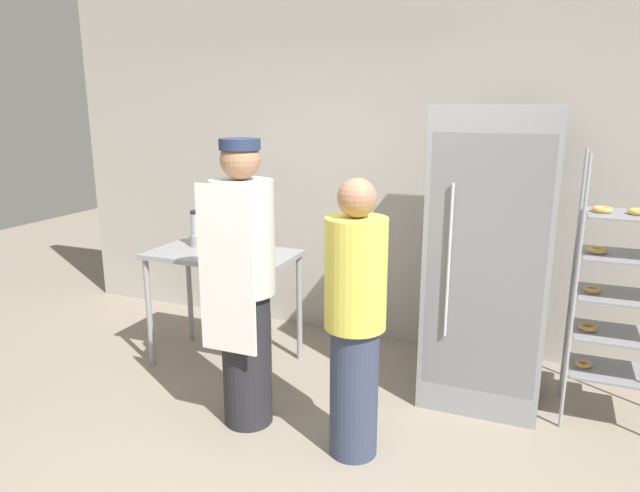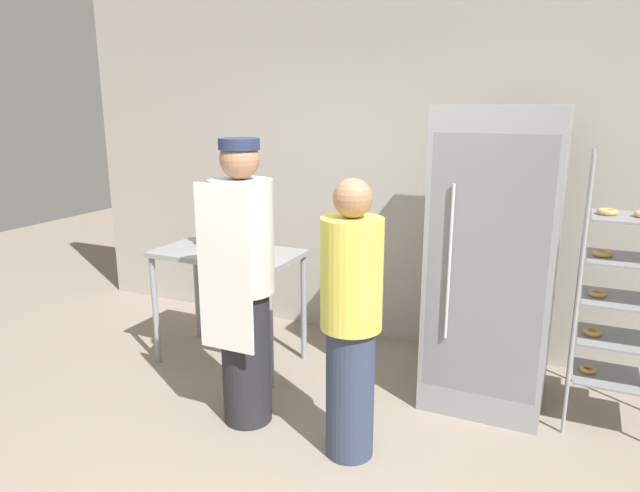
{
  "view_description": "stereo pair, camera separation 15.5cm",
  "coord_description": "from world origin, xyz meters",
  "px_view_note": "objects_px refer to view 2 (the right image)",
  "views": [
    {
      "loc": [
        1.12,
        -2.32,
        1.98
      ],
      "look_at": [
        -0.18,
        0.86,
        1.12
      ],
      "focal_mm": 32.0,
      "sensor_mm": 36.0,
      "label": 1
    },
    {
      "loc": [
        1.26,
        -2.25,
        1.98
      ],
      "look_at": [
        -0.18,
        0.86,
        1.12
      ],
      "focal_mm": 32.0,
      "sensor_mm": 36.0,
      "label": 2
    }
  ],
  "objects_px": {
    "baking_rack": "(633,297)",
    "blender_pitcher": "(205,229)",
    "refrigerator": "(494,259)",
    "donut_box": "(247,251)",
    "person_baker": "(243,281)",
    "person_customer": "(351,321)"
  },
  "relations": [
    {
      "from": "baking_rack",
      "to": "blender_pitcher",
      "type": "bearing_deg",
      "value": -178.45
    },
    {
      "from": "refrigerator",
      "to": "donut_box",
      "type": "height_order",
      "value": "refrigerator"
    },
    {
      "from": "baking_rack",
      "to": "person_baker",
      "type": "distance_m",
      "value": 2.33
    },
    {
      "from": "baking_rack",
      "to": "person_baker",
      "type": "height_order",
      "value": "person_baker"
    },
    {
      "from": "refrigerator",
      "to": "blender_pitcher",
      "type": "height_order",
      "value": "refrigerator"
    },
    {
      "from": "donut_box",
      "to": "person_baker",
      "type": "relative_size",
      "value": 0.15
    },
    {
      "from": "donut_box",
      "to": "person_customer",
      "type": "height_order",
      "value": "person_customer"
    },
    {
      "from": "donut_box",
      "to": "person_baker",
      "type": "distance_m",
      "value": 0.69
    },
    {
      "from": "refrigerator",
      "to": "donut_box",
      "type": "distance_m",
      "value": 1.72
    },
    {
      "from": "refrigerator",
      "to": "person_customer",
      "type": "relative_size",
      "value": 1.23
    },
    {
      "from": "person_customer",
      "to": "donut_box",
      "type": "bearing_deg",
      "value": 148.45
    },
    {
      "from": "baking_rack",
      "to": "blender_pitcher",
      "type": "height_order",
      "value": "baking_rack"
    },
    {
      "from": "person_baker",
      "to": "person_customer",
      "type": "relative_size",
      "value": 1.11
    },
    {
      "from": "baking_rack",
      "to": "donut_box",
      "type": "bearing_deg",
      "value": -173.36
    },
    {
      "from": "person_baker",
      "to": "blender_pitcher",
      "type": "bearing_deg",
      "value": 136.79
    },
    {
      "from": "baking_rack",
      "to": "person_customer",
      "type": "distance_m",
      "value": 1.71
    },
    {
      "from": "refrigerator",
      "to": "person_customer",
      "type": "height_order",
      "value": "refrigerator"
    },
    {
      "from": "blender_pitcher",
      "to": "baking_rack",
      "type": "bearing_deg",
      "value": 1.55
    },
    {
      "from": "person_baker",
      "to": "person_customer",
      "type": "height_order",
      "value": "person_baker"
    },
    {
      "from": "blender_pitcher",
      "to": "donut_box",
      "type": "bearing_deg",
      "value": -22.25
    },
    {
      "from": "donut_box",
      "to": "blender_pitcher",
      "type": "distance_m",
      "value": 0.56
    },
    {
      "from": "refrigerator",
      "to": "donut_box",
      "type": "relative_size",
      "value": 7.22
    }
  ]
}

